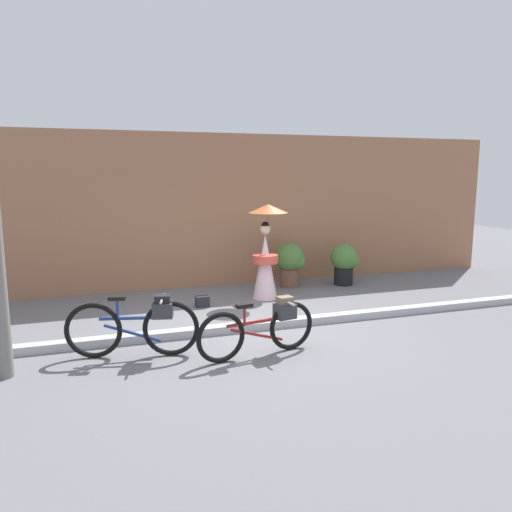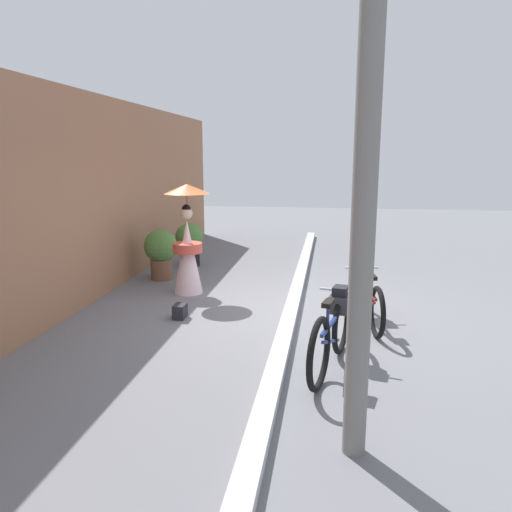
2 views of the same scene
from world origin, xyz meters
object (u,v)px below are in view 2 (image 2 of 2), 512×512
Objects in this scene: utility_pole at (367,138)px; backpack_on_pavement at (180,311)px; potted_plant_small at (190,241)px; bicycle_far_side at (333,329)px; bicycle_near_officer at (366,294)px; person_with_parasol at (187,241)px; potted_plant_by_door at (162,250)px.

backpack_on_pavement is at bearing 38.57° from utility_pole.
bicycle_far_side is at bearing -147.73° from potted_plant_small.
potted_plant_small reaches higher than bicycle_near_officer.
person_with_parasol is at bearing 31.40° from utility_pole.
potted_plant_small reaches higher than bicycle_far_side.
utility_pole is at bearing -173.74° from bicycle_far_side.
potted_plant_by_door reaches higher than bicycle_far_side.
backpack_on_pavement is (-3.34, -0.81, -0.41)m from potted_plant_small.
potted_plant_small is at bearing 47.88° from bicycle_near_officer.
bicycle_near_officer is at bearing -16.25° from bicycle_far_side.
person_with_parasol is 2.13m from potted_plant_small.
potted_plant_by_door is at bearing 42.26° from person_with_parasol.
backpack_on_pavement is (-1.31, -0.26, -0.79)m from person_with_parasol.
potted_plant_by_door is at bearing 25.34° from backpack_on_pavement.
person_with_parasol is at bearing 11.22° from backpack_on_pavement.
potted_plant_by_door is 1.21m from potted_plant_small.
person_with_parasol is (1.06, 2.86, 0.50)m from bicycle_near_officer.
utility_pole reaches higher than bicycle_near_officer.
bicycle_far_side is 0.94× the size of person_with_parasol.
potted_plant_small is (3.09, 3.42, 0.12)m from bicycle_near_officer.
person_with_parasol is at bearing 69.64° from bicycle_near_officer.
potted_plant_small is (1.19, -0.20, -0.03)m from potted_plant_by_door.
bicycle_near_officer is 4.09m from potted_plant_by_door.
bicycle_far_side is 7.03× the size of backpack_on_pavement.
potted_plant_by_door reaches higher than potted_plant_small.
potted_plant_small is (4.68, 2.95, 0.08)m from bicycle_far_side.
potted_plant_small reaches higher than backpack_on_pavement.
bicycle_near_officer is 2.63m from backpack_on_pavement.
bicycle_far_side is 1.90× the size of potted_plant_small.
backpack_on_pavement is at bearing -166.34° from potted_plant_small.
bicycle_near_officer is at bearing -132.12° from potted_plant_small.
bicycle_near_officer is 0.36× the size of utility_pole.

